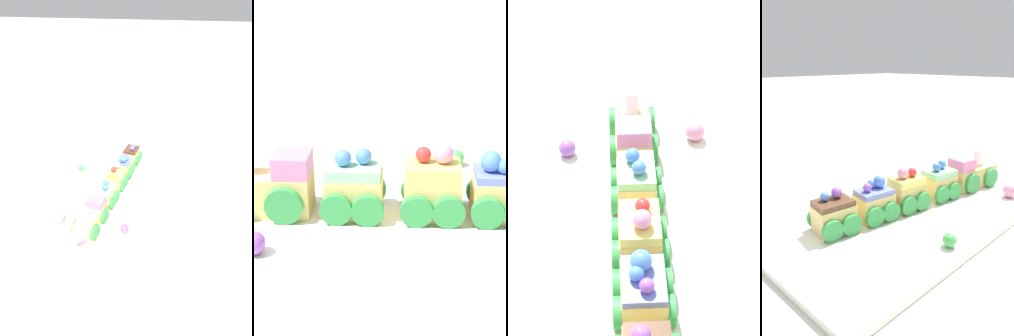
% 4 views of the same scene
% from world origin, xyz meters
% --- Properties ---
extents(ground_plane, '(10.00, 10.00, 0.00)m').
position_xyz_m(ground_plane, '(0.00, 0.00, 0.00)').
color(ground_plane, beige).
extents(display_board, '(0.63, 0.35, 0.01)m').
position_xyz_m(display_board, '(0.00, 0.00, 0.01)').
color(display_board, white).
rests_on(display_board, ground_plane).
extents(cake_train_locomotive, '(0.14, 0.08, 0.08)m').
position_xyz_m(cake_train_locomotive, '(0.14, -0.04, 0.04)').
color(cake_train_locomotive, '#E5C675').
rests_on(cake_train_locomotive, display_board).
extents(cake_car_mint, '(0.07, 0.07, 0.07)m').
position_xyz_m(cake_car_mint, '(0.03, -0.02, 0.04)').
color(cake_car_mint, '#E5C675').
rests_on(cake_car_mint, display_board).
extents(cake_car_lemon, '(0.07, 0.07, 0.08)m').
position_xyz_m(cake_car_lemon, '(-0.05, -0.01, 0.04)').
color(cake_car_lemon, '#E5C675').
rests_on(cake_car_lemon, display_board).
extents(cake_car_blueberry, '(0.07, 0.07, 0.07)m').
position_xyz_m(cake_car_blueberry, '(-0.12, -0.00, 0.04)').
color(cake_car_blueberry, '#E5C675').
rests_on(cake_car_blueberry, display_board).
extents(gumball_pink, '(0.03, 0.03, 0.03)m').
position_xyz_m(gumball_pink, '(0.13, -0.13, 0.03)').
color(gumball_pink, pink).
rests_on(gumball_pink, display_board).
extents(gumball_green, '(0.02, 0.02, 0.02)m').
position_xyz_m(gumball_green, '(-0.10, -0.14, 0.02)').
color(gumball_green, '#4CBC56').
rests_on(gumball_green, display_board).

